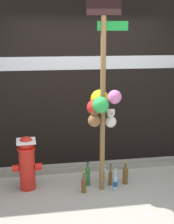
{
  "coord_description": "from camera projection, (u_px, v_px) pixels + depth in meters",
  "views": [
    {
      "loc": [
        -0.94,
        -3.9,
        2.19
      ],
      "look_at": [
        -0.19,
        0.37,
        1.16
      ],
      "focal_mm": 52.78,
      "sensor_mm": 36.0,
      "label": 1
    }
  ],
  "objects": [
    {
      "name": "memorial_post",
      "position": [
        102.0,
        89.0,
        4.42
      ],
      "size": [
        0.55,
        0.48,
        2.78
      ],
      "color": "olive",
      "rests_on": "ground_plane"
    },
    {
      "name": "bottle_1",
      "position": [
        125.0,
        175.0,
        4.9
      ],
      "size": [
        0.08,
        0.08,
        0.35
      ],
      "color": "brown",
      "rests_on": "ground_plane"
    },
    {
      "name": "litter_2",
      "position": [
        148.0,
        214.0,
        4.09
      ],
      "size": [
        0.11,
        0.11,
        0.01
      ],
      "primitive_type": "cube",
      "rotation": [
        0.0,
        0.0,
        2.81
      ],
      "color": "silver",
      "rests_on": "ground_plane"
    },
    {
      "name": "bottle_2",
      "position": [
        88.0,
        175.0,
        4.84
      ],
      "size": [
        0.07,
        0.07,
        0.38
      ],
      "color": "#337038",
      "rests_on": "ground_plane"
    },
    {
      "name": "ground_plane",
      "position": [
        106.0,
        202.0,
        4.4
      ],
      "size": [
        14.0,
        14.0,
        0.0
      ],
      "primitive_type": "plane",
      "color": "#ADA899"
    },
    {
      "name": "bottle_3",
      "position": [
        84.0,
        184.0,
        4.63
      ],
      "size": [
        0.07,
        0.07,
        0.32
      ],
      "color": "brown",
      "rests_on": "ground_plane"
    },
    {
      "name": "bottle_0",
      "position": [
        115.0,
        182.0,
        4.71
      ],
      "size": [
        0.07,
        0.07,
        0.33
      ],
      "color": "#93CCE0",
      "rests_on": "ground_plane"
    },
    {
      "name": "bottle_5",
      "position": [
        104.0,
        176.0,
        4.87
      ],
      "size": [
        0.06,
        0.06,
        0.34
      ],
      "color": "#93CCE0",
      "rests_on": "ground_plane"
    },
    {
      "name": "building_wall",
      "position": [
        86.0,
        74.0,
        5.52
      ],
      "size": [
        10.0,
        0.21,
        3.06
      ],
      "color": "black",
      "rests_on": "ground_plane"
    },
    {
      "name": "bottle_6",
      "position": [
        110.0,
        177.0,
        4.87
      ],
      "size": [
        0.06,
        0.06,
        0.32
      ],
      "color": "brown",
      "rests_on": "ground_plane"
    },
    {
      "name": "fire_hydrant",
      "position": [
        27.0,
        162.0,
        4.68
      ],
      "size": [
        0.42,
        0.28,
        0.79
      ],
      "color": "red",
      "rests_on": "ground_plane"
    },
    {
      "name": "curb_strip",
      "position": [
        91.0,
        168.0,
        5.41
      ],
      "size": [
        8.0,
        0.12,
        0.08
      ],
      "primitive_type": "cube",
      "color": "gray",
      "rests_on": "ground_plane"
    },
    {
      "name": "bottle_4",
      "position": [
        101.0,
        171.0,
        4.98
      ],
      "size": [
        0.06,
        0.06,
        0.41
      ],
      "color": "silver",
      "rests_on": "ground_plane"
    }
  ]
}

